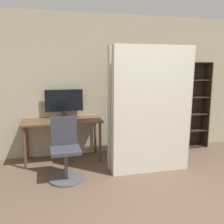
# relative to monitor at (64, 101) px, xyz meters

# --- Properties ---
(wall_back) EXTENTS (8.00, 0.06, 2.70)m
(wall_back) POSITION_rel_monitor_xyz_m (1.18, 0.14, 0.27)
(wall_back) COLOR tan
(wall_back) RESTS_ON ground
(desk) EXTENTS (1.41, 0.60, 0.76)m
(desk) POSITION_rel_monitor_xyz_m (-0.06, -0.20, -0.41)
(desk) COLOR brown
(desk) RESTS_ON ground
(monitor) EXTENTS (0.70, 0.18, 0.53)m
(monitor) POSITION_rel_monitor_xyz_m (0.00, 0.00, 0.00)
(monitor) COLOR black
(monitor) RESTS_ON desk
(office_chair) EXTENTS (0.52, 0.52, 0.95)m
(office_chair) POSITION_rel_monitor_xyz_m (-0.06, -0.99, -0.68)
(office_chair) COLOR #4C4C51
(office_chair) RESTS_ON ground
(bookshelf) EXTENTS (0.74, 0.29, 1.81)m
(bookshelf) POSITION_rel_monitor_xyz_m (2.54, -0.01, -0.20)
(bookshelf) COLOR #2D2319
(bookshelf) RESTS_ON ground
(mattress_near) EXTENTS (1.31, 0.21, 2.04)m
(mattress_near) POSITION_rel_monitor_xyz_m (1.32, -1.04, -0.05)
(mattress_near) COLOR beige
(mattress_near) RESTS_ON ground
(mattress_far) EXTENTS (1.31, 0.18, 2.04)m
(mattress_far) POSITION_rel_monitor_xyz_m (1.32, -0.78, -0.06)
(mattress_far) COLOR beige
(mattress_far) RESTS_ON ground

